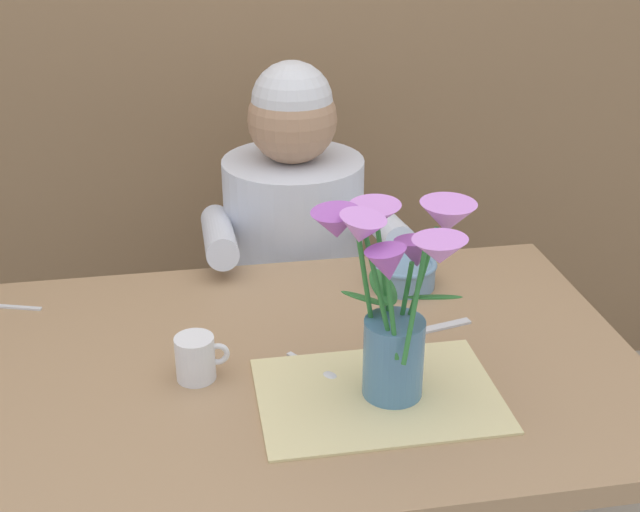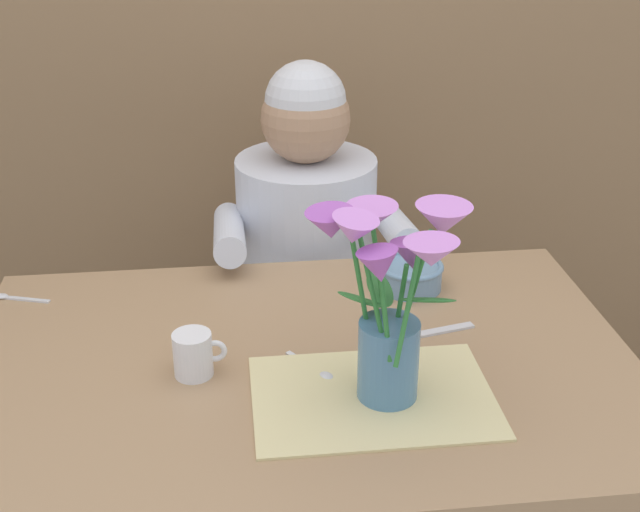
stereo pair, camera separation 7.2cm
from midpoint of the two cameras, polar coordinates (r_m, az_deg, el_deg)
dining_table at (r=1.56m, az=0.12°, el=-10.08°), size 1.20×0.80×0.74m
seated_person at (r=2.13m, az=0.08°, el=-2.06°), size 0.45×0.47×1.14m
striped_placemat at (r=1.42m, az=5.08°, el=-9.52°), size 0.40×0.28×0.00m
flower_vase at (r=1.32m, az=6.38°, el=-2.47°), size 0.28×0.27×0.34m
ceramic_bowl at (r=1.75m, az=7.34°, el=-1.27°), size 0.14×0.14×0.06m
dinner_knife at (r=1.60m, az=8.61°, el=-5.22°), size 0.19×0.06×0.00m
coffee_cup at (r=1.46m, az=-7.17°, el=-6.66°), size 0.09×0.07×0.08m
spoon_0 at (r=1.80m, az=-19.04°, el=-2.71°), size 0.12×0.05×0.01m
spoon_1 at (r=1.48m, az=1.17°, el=-7.77°), size 0.08×0.11×0.01m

